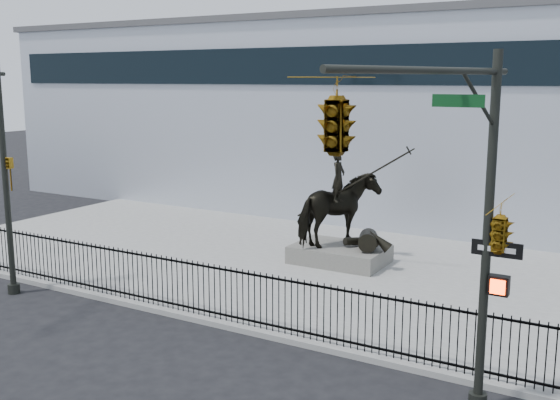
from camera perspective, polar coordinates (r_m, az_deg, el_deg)
The scene contains 7 objects.
ground at distance 16.92m, azimuth -7.63°, elevation -12.06°, with size 120.00×120.00×0.00m, color black.
plaza at distance 22.49m, azimuth 3.40°, elevation -6.00°, with size 30.00×12.00×0.15m, color gray.
building at distance 33.74m, azimuth 13.58°, elevation 6.91°, with size 44.00×14.00×9.00m, color #B0B5C0.
picket_fence at distance 17.53m, azimuth -5.18°, elevation -8.03°, with size 22.10×0.10×1.50m.
statue_plinth at distance 22.95m, azimuth 5.22°, elevation -4.72°, with size 3.16×2.17×0.59m, color #5C5A54.
equestrian_statue at distance 22.57m, azimuth 5.43°, elevation -0.97°, with size 4.05×2.51×3.43m.
traffic_signal_right at distance 10.88m, azimuth 12.66°, elevation 1.70°, with size 2.17×6.86×7.00m.
Camera 1 is at (9.68, -12.26, 6.48)m, focal length 42.00 mm.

